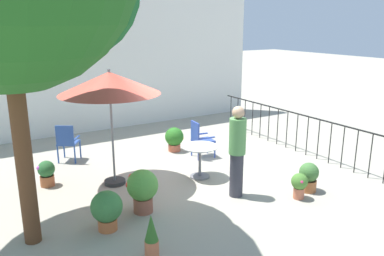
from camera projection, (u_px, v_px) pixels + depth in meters
ground_plane at (197, 173)px, 8.74m from camera, size 60.00×60.00×0.00m
villa_facade at (116, 54)px, 12.09m from camera, size 9.73×0.30×4.62m
terrace_railing at (297, 126)px, 10.09m from camera, size 0.03×6.05×1.01m
patio_umbrella_0 at (109, 84)px, 7.64m from camera, size 2.01×2.01×2.40m
cafe_table_0 at (200, 155)px, 8.42m from camera, size 0.78×0.78×0.71m
patio_chair_0 at (67, 141)px, 9.35m from camera, size 0.62×0.62×0.93m
patio_chair_1 at (200, 138)px, 9.66m from camera, size 0.53×0.47×0.93m
potted_plant_0 at (299, 184)px, 7.44m from camera, size 0.32×0.32×0.51m
potted_plant_1 at (106, 209)px, 6.28m from camera, size 0.52×0.52×0.67m
potted_plant_2 at (151, 236)px, 5.56m from camera, size 0.21×0.21×0.66m
potted_plant_3 at (142, 188)px, 6.87m from camera, size 0.56×0.56×0.79m
potted_plant_4 at (174, 138)px, 10.19m from camera, size 0.49×0.49×0.63m
potted_plant_5 at (46, 173)px, 8.02m from camera, size 0.36×0.34×0.54m
potted_plant_6 at (309, 176)px, 7.77m from camera, size 0.39×0.39×0.59m
standing_person at (237, 150)px, 7.39m from camera, size 0.34×0.34×1.78m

